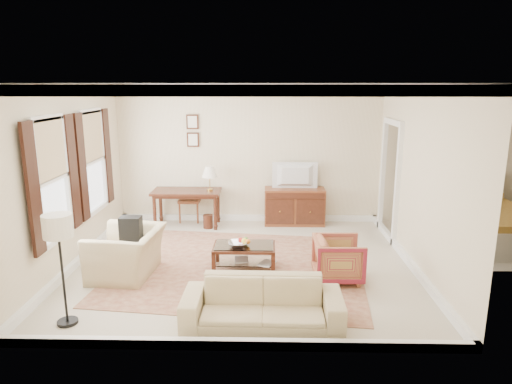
{
  "coord_description": "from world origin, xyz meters",
  "views": [
    {
      "loc": [
        0.37,
        -7.01,
        2.9
      ],
      "look_at": [
        0.2,
        0.3,
        1.15
      ],
      "focal_mm": 32.0,
      "sensor_mm": 36.0,
      "label": 1
    }
  ],
  "objects_px": {
    "writing_desk": "(187,196)",
    "club_armchair": "(126,245)",
    "striped_armchair": "(338,257)",
    "tv": "(295,168)",
    "coffee_table": "(244,251)",
    "sofa": "(262,296)",
    "sideboard": "(294,206)"
  },
  "relations": [
    {
      "from": "writing_desk",
      "to": "club_armchair",
      "type": "relative_size",
      "value": 1.25
    },
    {
      "from": "writing_desk",
      "to": "striped_armchair",
      "type": "bearing_deg",
      "value": -44.0
    },
    {
      "from": "tv",
      "to": "coffee_table",
      "type": "relative_size",
      "value": 0.91
    },
    {
      "from": "club_armchair",
      "to": "sofa",
      "type": "distance_m",
      "value": 2.55
    },
    {
      "from": "club_armchair",
      "to": "sofa",
      "type": "xyz_separation_m",
      "value": [
        2.1,
        -1.45,
        -0.11
      ]
    },
    {
      "from": "sideboard",
      "to": "club_armchair",
      "type": "xyz_separation_m",
      "value": [
        -2.73,
        -2.7,
        0.1
      ]
    },
    {
      "from": "sideboard",
      "to": "sofa",
      "type": "distance_m",
      "value": 4.21
    },
    {
      "from": "sideboard",
      "to": "club_armchair",
      "type": "bearing_deg",
      "value": -135.31
    },
    {
      "from": "writing_desk",
      "to": "coffee_table",
      "type": "xyz_separation_m",
      "value": [
        1.29,
        -2.26,
        -0.34
      ]
    },
    {
      "from": "sideboard",
      "to": "club_armchair",
      "type": "relative_size",
      "value": 1.12
    },
    {
      "from": "tv",
      "to": "coffee_table",
      "type": "xyz_separation_m",
      "value": [
        -0.94,
        -2.41,
        -0.9
      ]
    },
    {
      "from": "striped_armchair",
      "to": "writing_desk",
      "type": "bearing_deg",
      "value": 45.09
    },
    {
      "from": "striped_armchair",
      "to": "club_armchair",
      "type": "height_order",
      "value": "club_armchair"
    },
    {
      "from": "writing_desk",
      "to": "sofa",
      "type": "distance_m",
      "value": 4.3
    },
    {
      "from": "tv",
      "to": "club_armchair",
      "type": "distance_m",
      "value": 3.9
    },
    {
      "from": "tv",
      "to": "coffee_table",
      "type": "height_order",
      "value": "tv"
    },
    {
      "from": "tv",
      "to": "sofa",
      "type": "height_order",
      "value": "tv"
    },
    {
      "from": "striped_armchair",
      "to": "sofa",
      "type": "relative_size",
      "value": 0.37
    },
    {
      "from": "coffee_table",
      "to": "striped_armchair",
      "type": "bearing_deg",
      "value": -14.61
    },
    {
      "from": "coffee_table",
      "to": "club_armchair",
      "type": "distance_m",
      "value": 1.82
    },
    {
      "from": "sideboard",
      "to": "tv",
      "type": "distance_m",
      "value": 0.83
    },
    {
      "from": "sofa",
      "to": "sideboard",
      "type": "bearing_deg",
      "value": 82.18
    },
    {
      "from": "tv",
      "to": "coffee_table",
      "type": "distance_m",
      "value": 2.74
    },
    {
      "from": "writing_desk",
      "to": "striped_armchair",
      "type": "height_order",
      "value": "writing_desk"
    },
    {
      "from": "coffee_table",
      "to": "sofa",
      "type": "height_order",
      "value": "sofa"
    },
    {
      "from": "striped_armchair",
      "to": "club_armchair",
      "type": "distance_m",
      "value": 3.23
    },
    {
      "from": "sofa",
      "to": "writing_desk",
      "type": "bearing_deg",
      "value": 112.7
    },
    {
      "from": "sideboard",
      "to": "tv",
      "type": "xyz_separation_m",
      "value": [
        0.0,
        -0.02,
        0.83
      ]
    },
    {
      "from": "striped_armchair",
      "to": "club_armchair",
      "type": "xyz_separation_m",
      "value": [
        -3.23,
        0.1,
        0.12
      ]
    },
    {
      "from": "writing_desk",
      "to": "club_armchair",
      "type": "height_order",
      "value": "club_armchair"
    },
    {
      "from": "sideboard",
      "to": "sofa",
      "type": "height_order",
      "value": "sideboard"
    },
    {
      "from": "writing_desk",
      "to": "coffee_table",
      "type": "bearing_deg",
      "value": -60.23
    }
  ]
}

